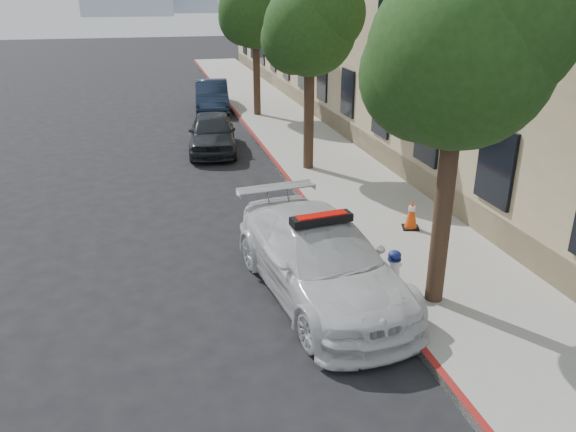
# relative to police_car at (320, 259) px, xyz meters

# --- Properties ---
(ground) EXTENTS (120.00, 120.00, 0.00)m
(ground) POSITION_rel_police_car_xyz_m (-1.10, 1.12, -0.71)
(ground) COLOR black
(ground) RESTS_ON ground
(sidewalk) EXTENTS (3.20, 50.00, 0.15)m
(sidewalk) POSITION_rel_police_car_xyz_m (2.50, 11.12, -0.64)
(sidewalk) COLOR gray
(sidewalk) RESTS_ON ground
(curb_strip) EXTENTS (0.12, 50.00, 0.15)m
(curb_strip) POSITION_rel_police_car_xyz_m (0.96, 11.12, -0.64)
(curb_strip) COLOR maroon
(curb_strip) RESTS_ON ground
(tree_near) EXTENTS (2.92, 2.82, 5.62)m
(tree_near) POSITION_rel_police_car_xyz_m (1.83, -0.89, 3.56)
(tree_near) COLOR black
(tree_near) RESTS_ON sidewalk
(tree_mid) EXTENTS (2.77, 2.64, 5.43)m
(tree_mid) POSITION_rel_police_car_xyz_m (1.83, 7.11, 3.45)
(tree_mid) COLOR black
(tree_mid) RESTS_ON sidewalk
(tree_far) EXTENTS (3.10, 3.00, 5.81)m
(tree_far) POSITION_rel_police_car_xyz_m (1.83, 15.11, 3.67)
(tree_far) COLOR black
(tree_far) RESTS_ON sidewalk
(police_car) EXTENTS (2.58, 5.09, 1.57)m
(police_car) POSITION_rel_police_car_xyz_m (0.00, 0.00, 0.00)
(police_car) COLOR silver
(police_car) RESTS_ON ground
(parked_car_mid) EXTENTS (1.98, 3.97, 1.30)m
(parked_car_mid) POSITION_rel_police_car_xyz_m (-0.71, 10.19, -0.06)
(parked_car_mid) COLOR black
(parked_car_mid) RESTS_ON ground
(parked_car_far) EXTENTS (1.82, 4.19, 1.34)m
(parked_car_far) POSITION_rel_police_car_xyz_m (0.10, 17.15, -0.04)
(parked_car_far) COLOR #162137
(parked_car_far) RESTS_ON ground
(fire_hydrant) EXTENTS (0.32, 0.29, 0.75)m
(fire_hydrant) POSITION_rel_police_car_xyz_m (1.25, -0.37, -0.20)
(fire_hydrant) COLOR white
(fire_hydrant) RESTS_ON sidewalk
(traffic_cone) EXTENTS (0.46, 0.46, 0.70)m
(traffic_cone) POSITION_rel_police_car_xyz_m (2.77, 2.08, -0.22)
(traffic_cone) COLOR black
(traffic_cone) RESTS_ON sidewalk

